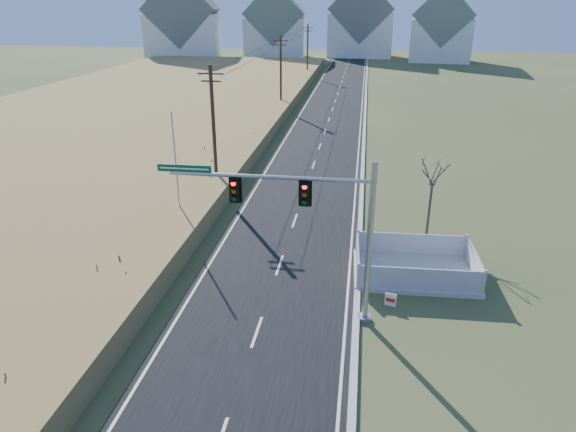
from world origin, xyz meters
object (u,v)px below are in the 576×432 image
Objects in this scene: bare_tree at (434,171)px; fence_enclosure at (414,270)px; flagpole at (177,182)px; traffic_signal_mast at (324,225)px; open_sign at (391,300)px.

fence_enclosure is at bearing -102.67° from bare_tree.
fence_enclosure is 0.88× the size of flagpole.
flagpole is at bearing -177.75° from bare_tree.
open_sign is (3.05, 1.28, -4.13)m from traffic_signal_mast.
traffic_signal_mast reaches higher than open_sign.
traffic_signal_mast is 7.55m from fence_enclosure.
flagpole is (-14.00, 4.31, 2.57)m from fence_enclosure.
traffic_signal_mast is at bearing -136.33° from fence_enclosure.
bare_tree is at bearing 2.25° from flagpole.
flagpole is 1.43× the size of bare_tree.
traffic_signal_mast is 13.14m from flagpole.
fence_enclosure is 9.66× the size of open_sign.
flagpole is at bearing 160.83° from fence_enclosure.
open_sign is at bearing -114.46° from fence_enclosure.
traffic_signal_mast is at bearing -42.44° from flagpole.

